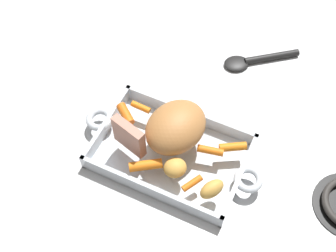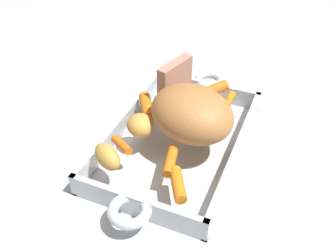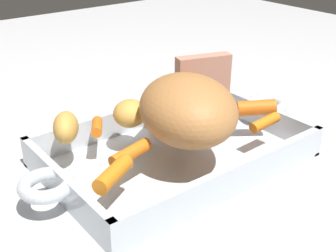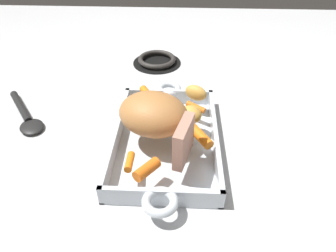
% 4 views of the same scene
% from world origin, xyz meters
% --- Properties ---
extents(ground_plane, '(1.98, 1.98, 0.00)m').
position_xyz_m(ground_plane, '(0.00, 0.00, 0.00)').
color(ground_plane, silver).
extents(roasting_dish, '(0.43, 0.23, 0.04)m').
position_xyz_m(roasting_dish, '(0.00, 0.00, 0.01)').
color(roasting_dish, silver).
rests_on(roasting_dish, ground_plane).
extents(pork_roast, '(0.16, 0.18, 0.09)m').
position_xyz_m(pork_roast, '(0.00, -0.03, 0.09)').
color(pork_roast, '#B4763F').
rests_on(pork_roast, roasting_dish).
extents(roast_slice_outer, '(0.08, 0.04, 0.08)m').
position_xyz_m(roast_slice_outer, '(0.08, 0.04, 0.08)').
color(roast_slice_outer, tan).
rests_on(roast_slice_outer, roasting_dish).
extents(baby_carrot_center_right, '(0.06, 0.05, 0.03)m').
position_xyz_m(baby_carrot_center_right, '(0.13, -0.03, 0.05)').
color(baby_carrot_center_right, orange).
rests_on(baby_carrot_center_right, roasting_dish).
extents(baby_carrot_northeast, '(0.05, 0.01, 0.02)m').
position_xyz_m(baby_carrot_northeast, '(0.11, -0.06, 0.05)').
color(baby_carrot_northeast, orange).
rests_on(baby_carrot_northeast, roasting_dish).
extents(baby_carrot_southwest, '(0.06, 0.03, 0.02)m').
position_xyz_m(baby_carrot_southwest, '(-0.09, -0.02, 0.05)').
color(baby_carrot_southwest, orange).
rests_on(baby_carrot_southwest, roasting_dish).
extents(baby_carrot_center_left, '(0.06, 0.05, 0.02)m').
position_xyz_m(baby_carrot_center_left, '(-0.13, -0.05, 0.05)').
color(baby_carrot_center_left, orange).
rests_on(baby_carrot_center_left, roasting_dish).
extents(baby_carrot_southeast, '(0.07, 0.06, 0.02)m').
position_xyz_m(baby_carrot_southeast, '(0.03, 0.07, 0.05)').
color(baby_carrot_southeast, orange).
rests_on(baby_carrot_southeast, roasting_dish).
extents(baby_carrot_northwest, '(0.04, 0.05, 0.02)m').
position_xyz_m(baby_carrot_northwest, '(-0.08, 0.07, 0.05)').
color(baby_carrot_northwest, orange).
rests_on(baby_carrot_northwest, roasting_dish).
extents(potato_golden_large, '(0.06, 0.07, 0.04)m').
position_xyz_m(potato_golden_large, '(-0.12, 0.07, 0.06)').
color(potato_golden_large, gold).
rests_on(potato_golden_large, roasting_dish).
extents(potato_whole, '(0.07, 0.07, 0.04)m').
position_xyz_m(potato_whole, '(-0.04, 0.05, 0.06)').
color(potato_whole, gold).
rests_on(potato_whole, roasting_dish).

